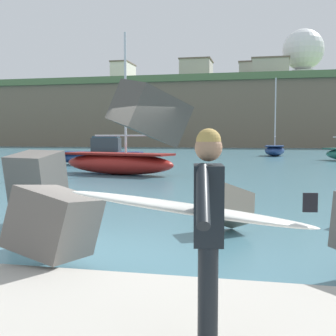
{
  "coord_description": "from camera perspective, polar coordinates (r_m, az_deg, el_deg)",
  "views": [
    {
      "loc": [
        2.85,
        -7.04,
        1.95
      ],
      "look_at": [
        1.22,
        0.5,
        1.4
      ],
      "focal_mm": 47.27,
      "sensor_mm": 36.0,
      "label": 1
    }
  ],
  "objects": [
    {
      "name": "station_building_central",
      "position": [
        102.2,
        3.68,
        11.99
      ],
      "size": [
        7.05,
        7.31,
        6.4
      ],
      "color": "#B2ADA3",
      "rests_on": "headland_bluff"
    },
    {
      "name": "boat_near_left",
      "position": [
        45.3,
        13.58,
        2.28
      ],
      "size": [
        2.14,
        4.12,
        7.75
      ],
      "color": "navy",
      "rests_on": "ground"
    },
    {
      "name": "station_building_west",
      "position": [
        92.19,
        13.04,
        12.15
      ],
      "size": [
        7.31,
        6.74,
        4.5
      ],
      "color": "#B2ADA3",
      "rests_on": "headland_bluff"
    },
    {
      "name": "ground_plane",
      "position": [
        7.84,
        -9.72,
        -10.38
      ],
      "size": [
        400.0,
        400.0,
        0.0
      ],
      "primitive_type": "plane",
      "color": "#42707F"
    },
    {
      "name": "surfer_with_board",
      "position": [
        3.52,
        4.57,
        -7.0
      ],
      "size": [
        2.12,
        1.29,
        1.78
      ],
      "color": "black",
      "rests_on": "walkway_path"
    },
    {
      "name": "boat_mid_left",
      "position": [
        30.82,
        -8.69,
        1.61
      ],
      "size": [
        6.52,
        2.52,
        1.96
      ],
      "color": "navy",
      "rests_on": "ground"
    },
    {
      "name": "radar_dome",
      "position": [
        101.32,
        17.04,
        14.03
      ],
      "size": [
        8.66,
        8.66,
        11.91
      ],
      "color": "silver",
      "rests_on": "headland_bluff"
    },
    {
      "name": "breakwater_jetty",
      "position": [
        8.34,
        -3.86,
        -2.28
      ],
      "size": [
        31.88,
        6.88,
        3.1
      ],
      "color": "#605B56",
      "rests_on": "ground"
    },
    {
      "name": "station_building_east",
      "position": [
        100.63,
        11.36,
        11.72
      ],
      "size": [
        7.73,
        5.94,
        5.3
      ],
      "color": "#B2ADA3",
      "rests_on": "headland_bluff"
    },
    {
      "name": "boat_near_centre",
      "position": [
        22.8,
        -6.45,
        0.7
      ],
      "size": [
        6.58,
        3.33,
        7.12
      ],
      "color": "maroon",
      "rests_on": "ground"
    },
    {
      "name": "headland_bluff",
      "position": [
        97.41,
        7.5,
        6.69
      ],
      "size": [
        107.12,
        41.24,
        12.75
      ],
      "color": "#756651",
      "rests_on": "ground"
    },
    {
      "name": "station_building_annex",
      "position": [
        107.57,
        -5.78,
        11.62
      ],
      "size": [
        4.22,
        8.07,
        6.55
      ],
      "color": "silver",
      "rests_on": "headland_bluff"
    }
  ]
}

